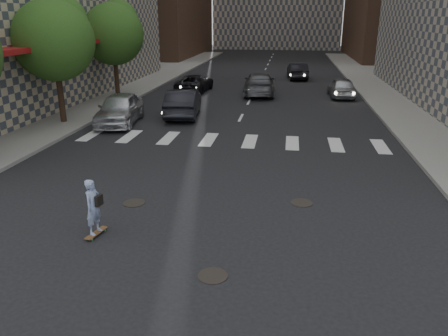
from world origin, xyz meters
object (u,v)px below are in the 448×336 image
object	(u,v)px
traffic_car_a	(183,103)
traffic_car_c	(195,83)
traffic_car_e	(297,71)
silver_sedan	(120,109)
tree_b	(56,36)
skateboarder	(94,207)
traffic_car_b	(259,84)
tree_c	(114,31)
traffic_car_d	(341,87)

from	to	relation	value
traffic_car_a	traffic_car_c	bearing A→B (deg)	-88.93
traffic_car_a	traffic_car_e	distance (m)	18.63
silver_sedan	traffic_car_a	world-z (taller)	silver_sedan
tree_b	traffic_car_a	bearing A→B (deg)	24.24
skateboarder	traffic_car_c	bearing A→B (deg)	107.92
tree_b	traffic_car_b	bearing A→B (deg)	47.50
tree_b	silver_sedan	world-z (taller)	tree_b
tree_b	tree_c	distance (m)	8.00
traffic_car_c	traffic_car_a	bearing A→B (deg)	102.45
tree_c	traffic_car_e	bearing A→B (deg)	43.14
traffic_car_e	traffic_car_d	bearing A→B (deg)	102.79
tree_c	traffic_car_c	xyz separation A→B (m)	(4.79, 3.78, -4.00)
skateboarder	traffic_car_b	size ratio (longest dim) A/B	0.29
tree_b	traffic_car_b	world-z (taller)	tree_b
skateboarder	traffic_car_d	bearing A→B (deg)	81.26
traffic_car_c	traffic_car_e	size ratio (longest dim) A/B	1.02
tree_b	traffic_car_b	distance (m)	15.22
tree_b	skateboarder	size ratio (longest dim) A/B	4.07
silver_sedan	traffic_car_d	distance (m)	16.55
silver_sedan	traffic_car_c	bearing A→B (deg)	74.26
tree_c	traffic_car_b	bearing A→B (deg)	16.05
traffic_car_b	traffic_car_e	xyz separation A→B (m)	(2.91, 9.19, -0.07)
skateboarder	silver_sedan	xyz separation A→B (m)	(-4.16, 12.57, -0.01)
tree_c	traffic_car_c	size ratio (longest dim) A/B	1.42
skateboarder	traffic_car_c	xyz separation A→B (m)	(-2.39, 23.95, -0.20)
silver_sedan	traffic_car_b	world-z (taller)	silver_sedan
traffic_car_d	traffic_car_e	xyz separation A→B (m)	(-3.09, 9.32, 0.03)
skateboarder	silver_sedan	size ratio (longest dim) A/B	0.33
traffic_car_c	traffic_car_d	xyz separation A→B (m)	(11.16, -1.05, 0.08)
traffic_car_d	traffic_car_c	bearing A→B (deg)	-7.20
tree_b	traffic_car_a	world-z (taller)	tree_b
silver_sedan	traffic_car_a	distance (m)	3.81
traffic_car_a	tree_c	bearing A→B (deg)	-47.93
traffic_car_e	skateboarder	bearing A→B (deg)	74.43
silver_sedan	traffic_car_a	size ratio (longest dim) A/B	1.00
silver_sedan	traffic_car_b	xyz separation A→B (m)	(6.94, 10.45, -0.02)
tree_b	tree_c	bearing A→B (deg)	90.00
tree_c	traffic_car_d	size ratio (longest dim) A/B	1.55
silver_sedan	traffic_car_a	bearing A→B (deg)	30.48
tree_c	traffic_car_e	xyz separation A→B (m)	(12.86, 12.06, -3.89)
traffic_car_b	tree_c	bearing A→B (deg)	12.75
silver_sedan	traffic_car_e	world-z (taller)	silver_sedan
skateboarder	traffic_car_c	world-z (taller)	skateboarder
tree_b	tree_c	xyz separation A→B (m)	(0.00, 8.00, 0.00)
skateboarder	traffic_car_e	world-z (taller)	skateboarder
traffic_car_c	silver_sedan	bearing A→B (deg)	85.69
traffic_car_b	traffic_car_c	size ratio (longest dim) A/B	1.22
traffic_car_e	silver_sedan	bearing A→B (deg)	57.82
traffic_car_a	traffic_car_d	size ratio (longest dim) A/B	1.16
tree_b	traffic_car_a	xyz separation A→B (m)	(6.05, 2.72, -3.83)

